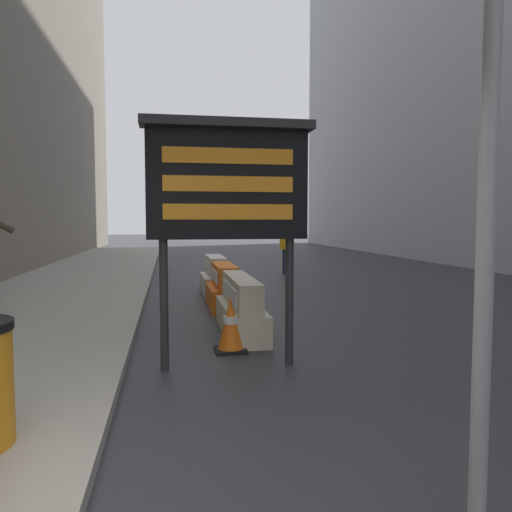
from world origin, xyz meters
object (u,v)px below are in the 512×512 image
(jersey_barrier_white, at_px, (216,277))
(traffic_cone_near, at_px, (230,324))
(message_board, at_px, (228,184))
(jersey_barrier_orange_near, at_px, (224,289))
(jersey_barrier_cream, at_px, (241,309))
(pedestrian_worker, at_px, (287,244))
(traffic_light_near_curb, at_px, (163,182))

(jersey_barrier_white, xyz_separation_m, traffic_cone_near, (-0.29, -5.23, -0.03))
(message_board, xyz_separation_m, jersey_barrier_orange_near, (0.40, 4.00, -1.77))
(jersey_barrier_orange_near, bearing_deg, traffic_cone_near, -94.94)
(jersey_barrier_cream, bearing_deg, message_board, -103.07)
(jersey_barrier_white, distance_m, pedestrian_worker, 4.84)
(jersey_barrier_white, height_order, traffic_cone_near, jersey_barrier_white)
(traffic_cone_near, distance_m, traffic_light_near_curb, 10.67)
(message_board, distance_m, pedestrian_worker, 10.43)
(message_board, relative_size, traffic_light_near_curb, 0.70)
(traffic_cone_near, relative_size, traffic_light_near_curb, 0.18)
(message_board, bearing_deg, jersey_barrier_orange_near, 84.34)
(traffic_cone_near, bearing_deg, message_board, -99.12)
(message_board, distance_m, jersey_barrier_cream, 2.49)
(jersey_barrier_orange_near, xyz_separation_m, traffic_light_near_curb, (-1.24, 6.98, 2.60))
(jersey_barrier_cream, distance_m, pedestrian_worker, 8.64)
(jersey_barrier_cream, bearing_deg, traffic_cone_near, -105.63)
(jersey_barrier_white, bearing_deg, message_board, -93.84)
(jersey_barrier_white, bearing_deg, traffic_light_near_curb, 103.73)
(pedestrian_worker, bearing_deg, jersey_barrier_cream, 76.80)
(jersey_barrier_cream, xyz_separation_m, traffic_light_near_curb, (-1.24, 9.28, 2.59))
(traffic_light_near_curb, bearing_deg, jersey_barrier_white, -76.27)
(traffic_light_near_curb, bearing_deg, traffic_cone_near, -84.72)
(message_board, height_order, traffic_light_near_curb, traffic_light_near_curb)
(jersey_barrier_orange_near, distance_m, pedestrian_worker, 6.51)
(traffic_cone_near, bearing_deg, traffic_light_near_curb, 95.28)
(message_board, height_order, traffic_cone_near, message_board)
(message_board, bearing_deg, traffic_light_near_curb, 94.39)
(traffic_cone_near, bearing_deg, pedestrian_worker, 72.16)
(jersey_barrier_cream, xyz_separation_m, traffic_cone_near, (-0.29, -1.03, -0.02))
(pedestrian_worker, bearing_deg, jersey_barrier_orange_near, 70.49)
(jersey_barrier_white, relative_size, pedestrian_worker, 0.99)
(message_board, distance_m, traffic_light_near_curb, 11.05)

